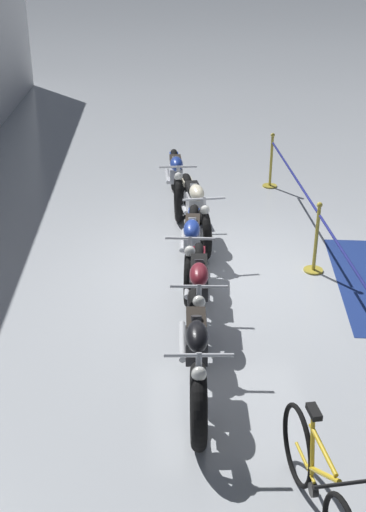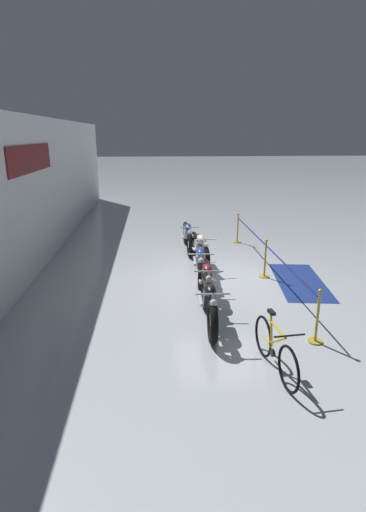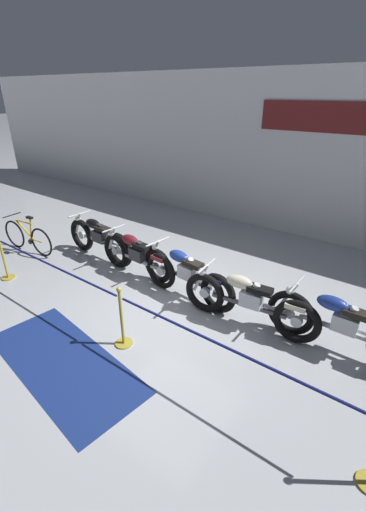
{
  "view_description": "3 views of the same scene",
  "coord_description": "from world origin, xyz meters",
  "px_view_note": "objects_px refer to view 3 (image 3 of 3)",
  "views": [
    {
      "loc": [
        -8.07,
        1.15,
        4.21
      ],
      "look_at": [
        -0.77,
        0.77,
        0.67
      ],
      "focal_mm": 45.0,
      "sensor_mm": 36.0,
      "label": 1
    },
    {
      "loc": [
        -9.95,
        1.79,
        3.71
      ],
      "look_at": [
        -0.03,
        1.06,
        0.65
      ],
      "focal_mm": 28.0,
      "sensor_mm": 36.0,
      "label": 2
    },
    {
      "loc": [
        3.36,
        -4.02,
        3.66
      ],
      "look_at": [
        0.07,
        0.35,
        1.0
      ],
      "focal_mm": 24.0,
      "sensor_mm": 36.0,
      "label": 3
    }
  ],
  "objects_px": {
    "bicycle": "(28,237)",
    "stanchion_mid_left": "(122,326)",
    "motorcycle_cream_3": "(248,301)",
    "stanchion_far_left": "(70,283)",
    "motorcycle_maroon_1": "(136,256)",
    "motorcycle_blue_2": "(185,274)",
    "floor_banner": "(63,362)",
    "motorcycle_blue_4": "(340,325)",
    "motorcycle_black_0": "(99,239)"
  },
  "relations": [
    {
      "from": "motorcycle_maroon_1",
      "to": "stanchion_far_left",
      "type": "xyz_separation_m",
      "value": [
        0.15,
        -1.76,
        0.22
      ]
    },
    {
      "from": "motorcycle_blue_4",
      "to": "motorcycle_cream_3",
      "type": "bearing_deg",
      "value": -170.59
    },
    {
      "from": "motorcycle_blue_2",
      "to": "floor_banner",
      "type": "bearing_deg",
      "value": -97.43
    },
    {
      "from": "motorcycle_blue_4",
      "to": "floor_banner",
      "type": "distance_m",
      "value": 4.18
    },
    {
      "from": "motorcycle_black_0",
      "to": "stanchion_far_left",
      "type": "relative_size",
      "value": 0.31
    },
    {
      "from": "motorcycle_blue_4",
      "to": "stanchion_mid_left",
      "type": "relative_size",
      "value": 2.2
    },
    {
      "from": "motorcycle_blue_2",
      "to": "stanchion_mid_left",
      "type": "relative_size",
      "value": 2.2
    },
    {
      "from": "motorcycle_cream_3",
      "to": "bicycle",
      "type": "height_order",
      "value": "bicycle"
    },
    {
      "from": "motorcycle_maroon_1",
      "to": "bicycle",
      "type": "xyz_separation_m",
      "value": [
        -3.03,
        -0.71,
        -0.09
      ]
    },
    {
      "from": "motorcycle_black_0",
      "to": "motorcycle_cream_3",
      "type": "xyz_separation_m",
      "value": [
        4.04,
        -0.26,
        -0.01
      ]
    },
    {
      "from": "motorcycle_blue_2",
      "to": "floor_banner",
      "type": "height_order",
      "value": "motorcycle_blue_2"
    },
    {
      "from": "motorcycle_cream_3",
      "to": "bicycle",
      "type": "xyz_separation_m",
      "value": [
        -5.73,
        -0.57,
        -0.09
      ]
    },
    {
      "from": "motorcycle_cream_3",
      "to": "stanchion_mid_left",
      "type": "relative_size",
      "value": 2.28
    },
    {
      "from": "motorcycle_black_0",
      "to": "motorcycle_blue_4",
      "type": "xyz_separation_m",
      "value": [
        5.46,
        -0.03,
        0.0
      ]
    },
    {
      "from": "motorcycle_black_0",
      "to": "floor_banner",
      "type": "xyz_separation_m",
      "value": [
        2.3,
        -2.72,
        -0.48
      ]
    },
    {
      "from": "motorcycle_cream_3",
      "to": "motorcycle_blue_4",
      "type": "relative_size",
      "value": 1.04
    },
    {
      "from": "motorcycle_maroon_1",
      "to": "bicycle",
      "type": "height_order",
      "value": "bicycle"
    },
    {
      "from": "motorcycle_black_0",
      "to": "stanchion_mid_left",
      "type": "distance_m",
      "value": 3.31
    },
    {
      "from": "motorcycle_blue_4",
      "to": "bicycle",
      "type": "height_order",
      "value": "motorcycle_blue_4"
    },
    {
      "from": "motorcycle_cream_3",
      "to": "motorcycle_blue_4",
      "type": "bearing_deg",
      "value": 9.41
    },
    {
      "from": "motorcycle_black_0",
      "to": "stanchion_mid_left",
      "type": "bearing_deg",
      "value": -34.7
    },
    {
      "from": "motorcycle_blue_2",
      "to": "motorcycle_cream_3",
      "type": "relative_size",
      "value": 0.97
    },
    {
      "from": "bicycle",
      "to": "stanchion_mid_left",
      "type": "bearing_deg",
      "value": -13.35
    },
    {
      "from": "motorcycle_cream_3",
      "to": "motorcycle_blue_2",
      "type": "bearing_deg",
      "value": 174.44
    },
    {
      "from": "motorcycle_cream_3",
      "to": "stanchion_far_left",
      "type": "height_order",
      "value": "stanchion_far_left"
    },
    {
      "from": "motorcycle_maroon_1",
      "to": "motorcycle_cream_3",
      "type": "xyz_separation_m",
      "value": [
        2.7,
        -0.14,
        -0.01
      ]
    },
    {
      "from": "motorcycle_black_0",
      "to": "motorcycle_blue_2",
      "type": "xyz_separation_m",
      "value": [
        2.64,
        -0.13,
        -0.02
      ]
    },
    {
      "from": "stanchion_far_left",
      "to": "motorcycle_black_0",
      "type": "bearing_deg",
      "value": 128.33
    },
    {
      "from": "motorcycle_black_0",
      "to": "motorcycle_maroon_1",
      "type": "distance_m",
      "value": 1.34
    },
    {
      "from": "motorcycle_cream_3",
      "to": "bicycle",
      "type": "distance_m",
      "value": 5.76
    },
    {
      "from": "stanchion_far_left",
      "to": "floor_banner",
      "type": "relative_size",
      "value": 2.53
    },
    {
      "from": "motorcycle_cream_3",
      "to": "motorcycle_maroon_1",
      "type": "bearing_deg",
      "value": 177.03
    },
    {
      "from": "motorcycle_maroon_1",
      "to": "bicycle",
      "type": "relative_size",
      "value": 1.27
    },
    {
      "from": "motorcycle_cream_3",
      "to": "stanchion_far_left",
      "type": "xyz_separation_m",
      "value": [
        -2.55,
        -1.62,
        0.22
      ]
    },
    {
      "from": "motorcycle_blue_4",
      "to": "floor_banner",
      "type": "height_order",
      "value": "motorcycle_blue_4"
    },
    {
      "from": "floor_banner",
      "to": "bicycle",
      "type": "bearing_deg",
      "value": 161.75
    },
    {
      "from": "motorcycle_maroon_1",
      "to": "floor_banner",
      "type": "xyz_separation_m",
      "value": [
        0.97,
        -2.6,
        -0.48
      ]
    },
    {
      "from": "motorcycle_black_0",
      "to": "bicycle",
      "type": "relative_size",
      "value": 1.28
    },
    {
      "from": "stanchion_far_left",
      "to": "motorcycle_cream_3",
      "type": "bearing_deg",
      "value": 32.47
    },
    {
      "from": "motorcycle_cream_3",
      "to": "floor_banner",
      "type": "xyz_separation_m",
      "value": [
        -1.74,
        -2.46,
        -0.47
      ]
    },
    {
      "from": "motorcycle_cream_3",
      "to": "stanchion_far_left",
      "type": "distance_m",
      "value": 3.03
    },
    {
      "from": "motorcycle_blue_2",
      "to": "bicycle",
      "type": "bearing_deg",
      "value": -170.69
    },
    {
      "from": "motorcycle_maroon_1",
      "to": "motorcycle_blue_4",
      "type": "distance_m",
      "value": 4.12
    },
    {
      "from": "motorcycle_maroon_1",
      "to": "motorcycle_cream_3",
      "type": "height_order",
      "value": "motorcycle_cream_3"
    },
    {
      "from": "bicycle",
      "to": "motorcycle_blue_2",
      "type": "bearing_deg",
      "value": 9.31
    },
    {
      "from": "bicycle",
      "to": "motorcycle_black_0",
      "type": "bearing_deg",
      "value": 26.35
    },
    {
      "from": "motorcycle_blue_4",
      "to": "bicycle",
      "type": "bearing_deg",
      "value": -173.54
    },
    {
      "from": "motorcycle_blue_2",
      "to": "floor_banner",
      "type": "distance_m",
      "value": 2.66
    },
    {
      "from": "motorcycle_black_0",
      "to": "stanchion_far_left",
      "type": "bearing_deg",
      "value": -51.67
    },
    {
      "from": "floor_banner",
      "to": "motorcycle_black_0",
      "type": "bearing_deg",
      "value": 137.24
    }
  ]
}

